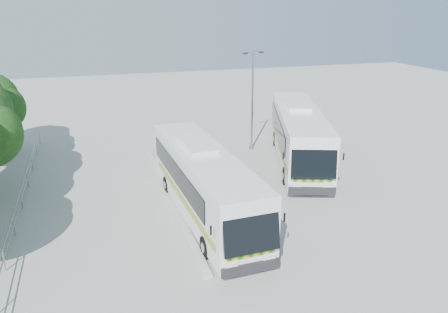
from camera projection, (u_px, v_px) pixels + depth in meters
name	position (u px, v px, depth m)	size (l,w,h in m)	color
ground	(219.00, 207.00, 23.28)	(100.00, 100.00, 0.00)	#989893
kerb_divider	(170.00, 197.00, 24.40)	(0.40, 16.00, 0.15)	#B2B2AD
railing	(23.00, 189.00, 23.79)	(0.06, 22.00, 1.00)	gray
coach_main	(204.00, 182.00, 21.85)	(3.01, 12.28, 3.38)	silver
coach_adjacent	(298.00, 134.00, 29.49)	(6.75, 13.12, 3.61)	white
lamppost	(252.00, 96.00, 31.38)	(1.74, 0.72, 7.29)	gray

